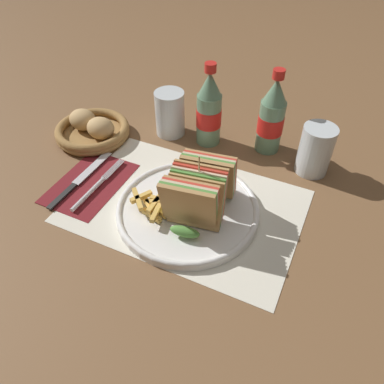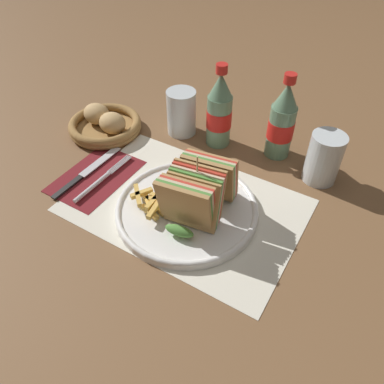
{
  "view_description": "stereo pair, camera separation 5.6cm",
  "coord_description": "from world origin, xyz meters",
  "px_view_note": "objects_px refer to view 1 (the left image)",
  "views": [
    {
      "loc": [
        0.25,
        -0.48,
        0.54
      ],
      "look_at": [
        0.03,
        0.01,
        0.04
      ],
      "focal_mm": 35.0,
      "sensor_mm": 36.0,
      "label": 1
    },
    {
      "loc": [
        0.3,
        -0.45,
        0.54
      ],
      "look_at": [
        0.03,
        0.01,
        0.04
      ],
      "focal_mm": 35.0,
      "sensor_mm": 36.0,
      "label": 2
    }
  ],
  "objects_px": {
    "knife": "(80,179)",
    "glass_far": "(170,116)",
    "plate_main": "(188,209)",
    "fork": "(94,189)",
    "glass_near": "(315,153)",
    "club_sandwich": "(199,192)",
    "bread_basket": "(92,130)",
    "coke_bottle_near": "(209,110)",
    "coke_bottle_far": "(272,117)"
  },
  "relations": [
    {
      "from": "club_sandwich",
      "to": "fork",
      "type": "xyz_separation_m",
      "value": [
        -0.23,
        -0.03,
        -0.06
      ]
    },
    {
      "from": "coke_bottle_far",
      "to": "glass_far",
      "type": "relative_size",
      "value": 1.79
    },
    {
      "from": "plate_main",
      "to": "glass_near",
      "type": "xyz_separation_m",
      "value": [
        0.19,
        0.24,
        0.04
      ]
    },
    {
      "from": "coke_bottle_near",
      "to": "glass_near",
      "type": "relative_size",
      "value": 1.79
    },
    {
      "from": "coke_bottle_near",
      "to": "glass_near",
      "type": "xyz_separation_m",
      "value": [
        0.25,
        -0.01,
        -0.04
      ]
    },
    {
      "from": "coke_bottle_near",
      "to": "bread_basket",
      "type": "distance_m",
      "value": 0.29
    },
    {
      "from": "bread_basket",
      "to": "glass_near",
      "type": "bearing_deg",
      "value": 11.0
    },
    {
      "from": "coke_bottle_far",
      "to": "bread_basket",
      "type": "relative_size",
      "value": 1.1
    },
    {
      "from": "fork",
      "to": "coke_bottle_far",
      "type": "height_order",
      "value": "coke_bottle_far"
    },
    {
      "from": "plate_main",
      "to": "bread_basket",
      "type": "relative_size",
      "value": 1.56
    },
    {
      "from": "coke_bottle_far",
      "to": "glass_near",
      "type": "bearing_deg",
      "value": -18.3
    },
    {
      "from": "club_sandwich",
      "to": "knife",
      "type": "height_order",
      "value": "club_sandwich"
    },
    {
      "from": "knife",
      "to": "bread_basket",
      "type": "bearing_deg",
      "value": 117.11
    },
    {
      "from": "club_sandwich",
      "to": "coke_bottle_far",
      "type": "height_order",
      "value": "coke_bottle_far"
    },
    {
      "from": "glass_far",
      "to": "bread_basket",
      "type": "distance_m",
      "value": 0.19
    },
    {
      "from": "plate_main",
      "to": "fork",
      "type": "xyz_separation_m",
      "value": [
        -0.21,
        -0.03,
        -0.0
      ]
    },
    {
      "from": "plate_main",
      "to": "coke_bottle_near",
      "type": "height_order",
      "value": "coke_bottle_near"
    },
    {
      "from": "knife",
      "to": "coke_bottle_near",
      "type": "distance_m",
      "value": 0.33
    },
    {
      "from": "coke_bottle_near",
      "to": "glass_far",
      "type": "xyz_separation_m",
      "value": [
        -0.1,
        -0.01,
        -0.04
      ]
    },
    {
      "from": "plate_main",
      "to": "fork",
      "type": "distance_m",
      "value": 0.21
    },
    {
      "from": "plate_main",
      "to": "knife",
      "type": "distance_m",
      "value": 0.25
    },
    {
      "from": "club_sandwich",
      "to": "knife",
      "type": "xyz_separation_m",
      "value": [
        -0.28,
        -0.01,
        -0.06
      ]
    },
    {
      "from": "knife",
      "to": "bread_basket",
      "type": "xyz_separation_m",
      "value": [
        -0.07,
        0.15,
        0.01
      ]
    },
    {
      "from": "club_sandwich",
      "to": "coke_bottle_far",
      "type": "xyz_separation_m",
      "value": [
        0.06,
        0.27,
        0.02
      ]
    },
    {
      "from": "coke_bottle_far",
      "to": "glass_near",
      "type": "distance_m",
      "value": 0.12
    },
    {
      "from": "glass_near",
      "to": "bread_basket",
      "type": "bearing_deg",
      "value": -169.0
    },
    {
      "from": "coke_bottle_near",
      "to": "glass_near",
      "type": "height_order",
      "value": "coke_bottle_near"
    },
    {
      "from": "knife",
      "to": "glass_near",
      "type": "bearing_deg",
      "value": 30.3
    },
    {
      "from": "club_sandwich",
      "to": "bread_basket",
      "type": "height_order",
      "value": "club_sandwich"
    },
    {
      "from": "fork",
      "to": "glass_near",
      "type": "bearing_deg",
      "value": 34.58
    },
    {
      "from": "plate_main",
      "to": "glass_far",
      "type": "relative_size",
      "value": 2.53
    },
    {
      "from": "plate_main",
      "to": "glass_near",
      "type": "bearing_deg",
      "value": 51.12
    },
    {
      "from": "club_sandwich",
      "to": "knife",
      "type": "relative_size",
      "value": 0.84
    },
    {
      "from": "plate_main",
      "to": "glass_near",
      "type": "distance_m",
      "value": 0.31
    },
    {
      "from": "fork",
      "to": "glass_near",
      "type": "height_order",
      "value": "glass_near"
    },
    {
      "from": "club_sandwich",
      "to": "coke_bottle_far",
      "type": "distance_m",
      "value": 0.28
    },
    {
      "from": "fork",
      "to": "glass_far",
      "type": "distance_m",
      "value": 0.27
    },
    {
      "from": "glass_far",
      "to": "coke_bottle_near",
      "type": "bearing_deg",
      "value": 3.66
    },
    {
      "from": "fork",
      "to": "coke_bottle_near",
      "type": "distance_m",
      "value": 0.32
    },
    {
      "from": "club_sandwich",
      "to": "fork",
      "type": "bearing_deg",
      "value": -173.04
    },
    {
      "from": "knife",
      "to": "glass_far",
      "type": "relative_size",
      "value": 1.84
    },
    {
      "from": "knife",
      "to": "glass_far",
      "type": "distance_m",
      "value": 0.27
    },
    {
      "from": "club_sandwich",
      "to": "bread_basket",
      "type": "relative_size",
      "value": 0.96
    },
    {
      "from": "fork",
      "to": "coke_bottle_far",
      "type": "bearing_deg",
      "value": 47.6
    },
    {
      "from": "glass_near",
      "to": "glass_far",
      "type": "bearing_deg",
      "value": -179.78
    },
    {
      "from": "glass_far",
      "to": "plate_main",
      "type": "bearing_deg",
      "value": -55.72
    },
    {
      "from": "glass_far",
      "to": "bread_basket",
      "type": "relative_size",
      "value": 0.62
    },
    {
      "from": "plate_main",
      "to": "coke_bottle_near",
      "type": "relative_size",
      "value": 1.41
    },
    {
      "from": "plate_main",
      "to": "club_sandwich",
      "type": "xyz_separation_m",
      "value": [
        0.02,
        0.0,
        0.06
      ]
    },
    {
      "from": "fork",
      "to": "bread_basket",
      "type": "distance_m",
      "value": 0.2
    }
  ]
}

